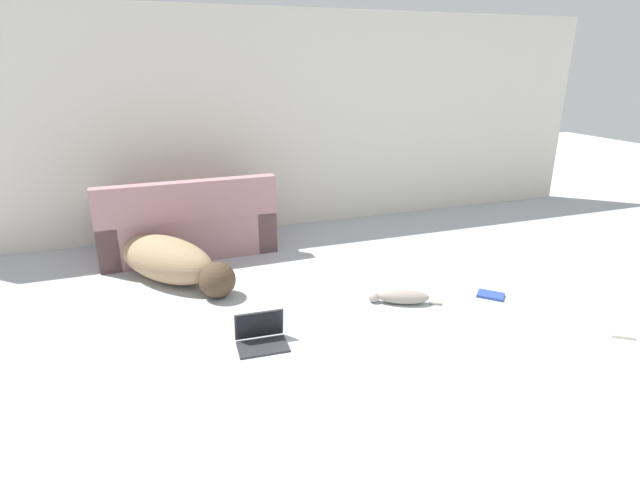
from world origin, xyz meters
TOP-DOWN VIEW (x-y plane):
  - ground_plane at (0.00, 0.00)m, footprint 20.00×20.00m
  - wall_back at (0.00, 4.31)m, footprint 7.94×0.06m
  - couch at (-1.40, 3.76)m, footprint 1.78×0.86m
  - dog at (-1.62, 2.99)m, footprint 1.14×1.44m
  - cat at (0.15, 1.88)m, footprint 0.58×0.33m
  - laptop_open at (-1.11, 1.66)m, footprint 0.37×0.28m
  - book_cream at (1.45, 0.86)m, footprint 0.20×0.19m
  - book_blue at (0.95, 1.73)m, footprint 0.26×0.26m

SIDE VIEW (x-z plane):
  - ground_plane at x=0.00m, z-range 0.00..0.00m
  - book_cream at x=1.45m, z-range 0.00..0.02m
  - book_blue at x=0.95m, z-range 0.00..0.02m
  - cat at x=0.15m, z-range 0.00..0.13m
  - laptop_open at x=-1.11m, z-range -0.04..0.19m
  - dog at x=-1.62m, z-range -0.01..0.41m
  - couch at x=-1.40m, z-range -0.14..0.69m
  - wall_back at x=0.00m, z-range 0.00..2.50m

